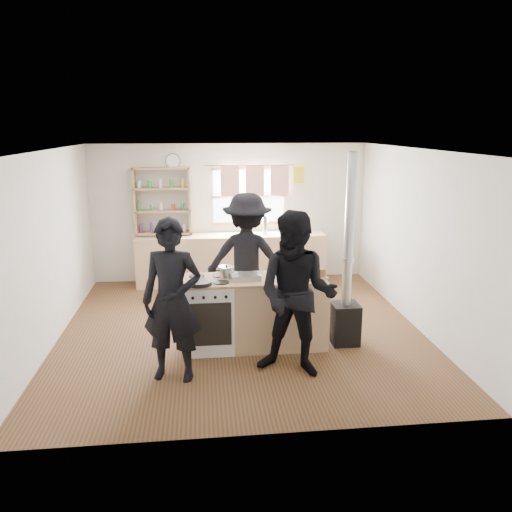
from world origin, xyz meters
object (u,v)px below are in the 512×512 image
(cooking_island, at_px, (256,312))
(person_near_right, at_px, (297,295))
(stockpot_stove, at_px, (227,272))
(thermos, at_px, (265,225))
(bread_board, at_px, (316,274))
(person_far, at_px, (247,258))
(person_near_left, at_px, (172,301))
(flue_heater, at_px, (346,297))
(stockpot_counter, at_px, (294,269))
(roast_tray, at_px, (245,276))
(skillet_greens, at_px, (200,283))

(cooking_island, bearing_deg, person_near_right, -64.18)
(stockpot_stove, bearing_deg, thermos, 72.79)
(cooking_island, bearing_deg, bread_board, -6.67)
(thermos, distance_m, stockpot_stove, 2.82)
(stockpot_stove, xyz_separation_m, person_near_right, (0.74, -0.86, -0.05))
(thermos, distance_m, person_far, 1.91)
(person_near_left, bearing_deg, flue_heater, 30.28)
(person_near_right, bearing_deg, cooking_island, 138.87)
(cooking_island, distance_m, stockpot_counter, 0.75)
(cooking_island, distance_m, person_near_right, 1.00)
(stockpot_stove, height_order, person_near_right, person_near_right)
(roast_tray, distance_m, person_near_left, 1.12)
(skillet_greens, bearing_deg, cooking_island, 16.39)
(cooking_island, bearing_deg, stockpot_stove, 168.43)
(roast_tray, xyz_separation_m, stockpot_counter, (0.63, 0.09, 0.05))
(roast_tray, relative_size, stockpot_stove, 1.92)
(cooking_island, bearing_deg, thermos, 80.35)
(roast_tray, distance_m, stockpot_counter, 0.64)
(cooking_island, distance_m, person_near_left, 1.33)
(roast_tray, bearing_deg, cooking_island, 16.05)
(cooking_island, height_order, skillet_greens, skillet_greens)
(roast_tray, distance_m, stockpot_stove, 0.26)
(stockpot_stove, relative_size, person_near_right, 0.10)
(flue_heater, bearing_deg, stockpot_stove, 175.93)
(stockpot_counter, bearing_deg, flue_heater, -7.51)
(person_near_left, bearing_deg, stockpot_counter, 40.22)
(person_near_right, bearing_deg, stockpot_counter, 105.04)
(skillet_greens, height_order, flue_heater, flue_heater)
(skillet_greens, bearing_deg, bread_board, 4.67)
(roast_tray, xyz_separation_m, stockpot_stove, (-0.23, 0.11, 0.04))
(cooking_island, bearing_deg, roast_tray, -163.95)
(stockpot_stove, bearing_deg, person_near_right, -49.12)
(stockpot_counter, distance_m, bread_board, 0.30)
(skillet_greens, height_order, person_near_right, person_near_right)
(thermos, relative_size, stockpot_stove, 1.56)
(person_far, bearing_deg, roast_tray, 95.86)
(stockpot_stove, xyz_separation_m, person_far, (0.34, 0.86, -0.06))
(person_near_right, bearing_deg, person_far, 126.25)
(cooking_island, bearing_deg, stockpot_counter, 6.26)
(thermos, distance_m, person_near_right, 3.56)
(thermos, xyz_separation_m, bread_board, (0.28, -2.86, -0.07))
(bread_board, distance_m, person_far, 1.28)
(skillet_greens, xyz_separation_m, person_near_right, (1.09, -0.58, -0.00))
(person_far, bearing_deg, person_near_right, 115.73)
(person_near_right, bearing_deg, person_near_left, -158.87)
(person_far, bearing_deg, stockpot_stove, 80.78)
(roast_tray, bearing_deg, person_near_left, -141.39)
(person_near_right, bearing_deg, thermos, 111.58)
(cooking_island, relative_size, flue_heater, 0.79)
(stockpot_stove, height_order, stockpot_counter, stockpot_counter)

